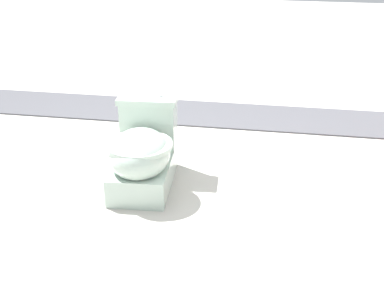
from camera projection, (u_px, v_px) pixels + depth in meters
The scene contains 3 objects.
ground_plane at pixel (145, 189), 3.26m from camera, with size 14.00×14.00×0.00m, color #B7B2A8.
gravel_strip at pixel (244, 116), 4.34m from camera, with size 0.56×8.00×0.01m, color #4C4C51.
toilet at pixel (143, 153), 3.22m from camera, with size 0.65×0.41×0.52m.
Camera 1 is at (2.76, 0.76, 1.60)m, focal length 50.00 mm.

